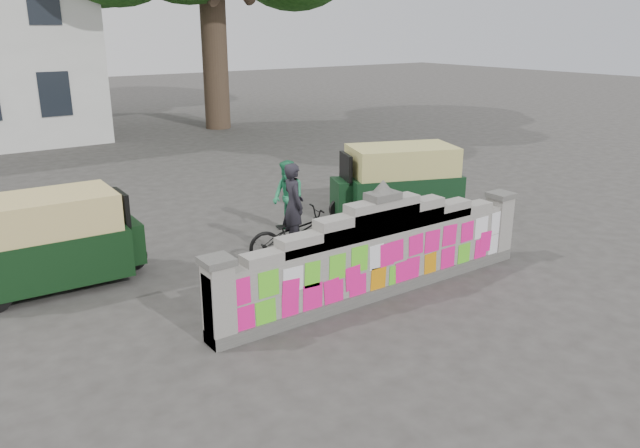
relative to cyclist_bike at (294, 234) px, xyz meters
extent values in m
plane|color=#383533|center=(0.23, -2.32, -0.49)|extent=(100.00, 100.00, 0.00)
cube|color=#4C4C49|center=(0.23, -2.32, -0.39)|extent=(6.40, 0.42, 0.20)
cube|color=gray|center=(0.23, -2.32, 0.11)|extent=(6.40, 0.32, 1.00)
cube|color=gray|center=(0.23, -2.32, 0.68)|extent=(5.20, 0.32, 0.14)
cube|color=gray|center=(0.23, -2.32, 0.75)|extent=(4.00, 0.32, 0.28)
cube|color=gray|center=(0.23, -2.32, 0.83)|extent=(2.60, 0.32, 0.44)
cube|color=gray|center=(0.23, -2.32, 0.90)|extent=(1.40, 0.32, 0.58)
cube|color=#4C4C49|center=(0.23, -2.32, 1.25)|extent=(0.55, 0.36, 0.12)
cone|color=#4C4C49|center=(0.23, -2.32, 1.41)|extent=(0.36, 0.36, 0.22)
cube|color=gray|center=(-2.79, -2.32, 0.13)|extent=(0.36, 0.40, 1.24)
cube|color=#4C4C49|center=(-2.79, -2.32, 0.79)|extent=(0.44, 0.44, 0.10)
cube|color=gray|center=(3.25, -2.32, 0.13)|extent=(0.36, 0.40, 1.24)
cube|color=#4C4C49|center=(3.25, -2.32, 0.79)|extent=(0.44, 0.44, 0.10)
cylinder|color=#38281E|center=(6.23, 15.68, 2.51)|extent=(1.10, 1.10, 6.00)
imported|color=black|center=(0.00, 0.00, 0.00)|extent=(1.95, 0.97, 0.98)
imported|color=black|center=(0.00, 0.00, 0.34)|extent=(0.50, 0.67, 1.66)
imported|color=#248655|center=(0.74, 1.34, 0.32)|extent=(0.62, 0.80, 1.63)
cube|color=black|center=(-4.26, 1.27, 0.10)|extent=(2.61, 1.48, 0.85)
cube|color=#D3BC70|center=(-4.26, 1.27, 0.84)|extent=(2.40, 1.42, 0.64)
cube|color=black|center=(-2.93, 1.21, 0.10)|extent=(0.56, 0.77, 0.75)
cube|color=black|center=(-2.93, 1.21, 0.74)|extent=(0.11, 0.75, 0.64)
cylinder|color=black|center=(-2.82, 1.21, -0.22)|extent=(0.54, 0.15, 0.53)
cube|color=black|center=(3.61, 0.86, 0.12)|extent=(2.98, 2.28, 0.88)
cube|color=#CAC16C|center=(3.61, 0.86, 0.89)|extent=(2.75, 2.15, 0.66)
cube|color=black|center=(2.33, 1.36, 0.12)|extent=(0.79, 0.92, 0.77)
cube|color=black|center=(2.33, 1.36, 0.78)|extent=(0.36, 0.75, 0.66)
cylinder|color=black|center=(2.23, 1.40, -0.21)|extent=(0.56, 0.32, 0.55)
cylinder|color=black|center=(4.76, 1.07, -0.21)|extent=(0.56, 0.32, 0.55)
cylinder|color=black|center=(4.32, -0.06, -0.21)|extent=(0.56, 0.32, 0.55)
camera|label=1|loc=(-6.31, -9.71, 3.91)|focal=35.00mm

